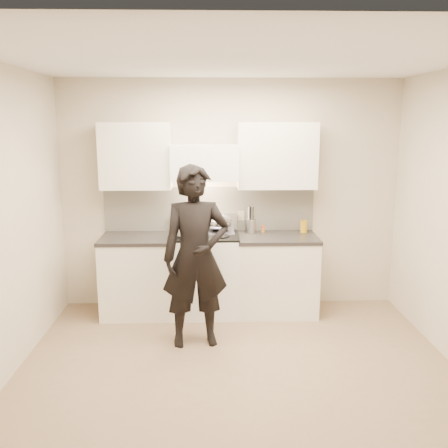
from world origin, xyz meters
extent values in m
plane|color=#856E56|center=(0.00, 0.00, 0.00)|extent=(4.00, 4.00, 0.00)
cube|color=beige|center=(0.00, 1.75, 1.35)|extent=(4.00, 0.04, 2.70)
cube|color=beige|center=(0.00, -1.75, 1.35)|extent=(4.00, 0.04, 2.70)
cube|color=beige|center=(-2.00, 0.00, 1.35)|extent=(0.04, 3.50, 2.70)
cube|color=silver|center=(0.00, 0.00, 2.69)|extent=(4.00, 3.50, 0.02)
cube|color=silver|center=(-0.25, 1.74, 1.19)|extent=(2.50, 0.02, 0.53)
cube|color=#B8B8B8|center=(-0.30, 1.70, 1.03)|extent=(0.76, 0.08, 0.20)
cube|color=white|center=(-0.30, 1.55, 1.75)|extent=(0.76, 0.40, 0.40)
cylinder|color=silver|center=(-0.30, 1.37, 1.57)|extent=(0.66, 0.02, 0.02)
cube|color=white|center=(0.53, 1.58, 1.83)|extent=(0.90, 0.33, 0.75)
cube|color=white|center=(-1.08, 1.58, 1.83)|extent=(0.80, 0.33, 0.75)
cube|color=#BBAE8C|center=(0.13, 1.73, 1.10)|extent=(0.08, 0.01, 0.12)
cube|color=white|center=(-0.30, 1.43, 0.46)|extent=(0.76, 0.65, 0.92)
cube|color=black|center=(-0.30, 1.43, 0.93)|extent=(0.76, 0.65, 0.02)
cube|color=#ADACC4|center=(-0.14, 1.54, 0.95)|extent=(0.36, 0.34, 0.01)
cylinder|color=silver|center=(-0.30, 1.13, 0.78)|extent=(0.62, 0.02, 0.02)
cylinder|color=black|center=(-0.48, 1.28, 0.95)|extent=(0.18, 0.18, 0.01)
cylinder|color=black|center=(-0.12, 1.28, 0.95)|extent=(0.18, 0.18, 0.01)
cylinder|color=black|center=(-0.48, 1.57, 0.95)|extent=(0.18, 0.18, 0.01)
cylinder|color=black|center=(-0.12, 1.57, 0.95)|extent=(0.18, 0.18, 0.01)
cube|color=white|center=(0.53, 1.43, 0.44)|extent=(0.90, 0.65, 0.88)
cube|color=black|center=(0.53, 1.43, 0.90)|extent=(0.92, 0.67, 0.04)
cube|color=white|center=(-1.08, 1.43, 0.44)|extent=(0.80, 0.65, 0.88)
cube|color=black|center=(-1.08, 1.43, 0.90)|extent=(0.82, 0.67, 0.04)
ellipsoid|color=silver|center=(-0.14, 1.57, 1.04)|extent=(0.31, 0.31, 0.17)
torus|color=silver|center=(-0.14, 1.57, 1.08)|extent=(0.32, 0.32, 0.01)
ellipsoid|color=beige|center=(-0.14, 1.57, 1.03)|extent=(0.18, 0.18, 0.08)
cylinder|color=white|center=(-0.18, 1.45, 1.13)|extent=(0.03, 0.23, 0.16)
cylinder|color=silver|center=(-0.50, 1.33, 1.05)|extent=(0.34, 0.34, 0.18)
cube|color=silver|center=(-0.66, 1.38, 1.12)|extent=(0.06, 0.04, 0.01)
cube|color=silver|center=(-0.34, 1.28, 1.12)|extent=(0.06, 0.04, 0.01)
cylinder|color=#B8B8B8|center=(0.23, 1.58, 1.00)|extent=(0.12, 0.12, 0.17)
cylinder|color=black|center=(0.26, 1.58, 1.09)|extent=(0.01, 0.01, 0.29)
cylinder|color=white|center=(0.26, 1.60, 1.09)|extent=(0.01, 0.01, 0.29)
cylinder|color=#B8B8B8|center=(0.24, 1.61, 1.09)|extent=(0.01, 0.01, 0.29)
cylinder|color=black|center=(0.22, 1.60, 1.09)|extent=(0.01, 0.01, 0.29)
cylinder|color=#B8B8B8|center=(0.21, 1.59, 1.09)|extent=(0.01, 0.01, 0.29)
cylinder|color=white|center=(0.21, 1.57, 1.09)|extent=(0.01, 0.01, 0.29)
cylinder|color=black|center=(0.23, 1.55, 1.09)|extent=(0.01, 0.01, 0.29)
cylinder|color=#B8B8B8|center=(0.25, 1.56, 1.09)|extent=(0.01, 0.01, 0.29)
cylinder|color=#C66821|center=(0.38, 1.59, 0.95)|extent=(0.04, 0.04, 0.06)
cylinder|color=#E3451C|center=(0.38, 1.59, 0.99)|extent=(0.04, 0.04, 0.02)
cylinder|color=#BA8513|center=(0.87, 1.60, 0.99)|extent=(0.08, 0.08, 0.14)
imported|color=black|center=(-0.38, 0.60, 0.90)|extent=(0.72, 0.53, 1.81)
camera|label=1|loc=(-0.24, -4.14, 2.21)|focal=40.00mm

